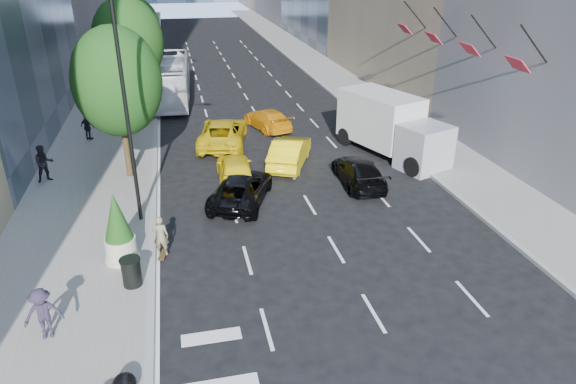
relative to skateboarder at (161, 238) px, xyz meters
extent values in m
plane|color=black|center=(5.60, -0.94, -0.80)|extent=(160.00, 160.00, 0.00)
cube|color=slate|center=(-3.40, 29.06, -0.73)|extent=(6.00, 120.00, 0.15)
cube|color=slate|center=(15.60, 29.06, -0.73)|extent=(4.00, 120.00, 0.15)
cylinder|color=black|center=(-0.90, 3.06, 4.35)|extent=(0.16, 0.16, 10.00)
cylinder|color=black|center=(-0.90, 21.06, 4.35)|extent=(0.16, 0.16, 10.00)
cylinder|color=black|center=(-1.60, 8.06, 0.92)|extent=(0.30, 0.30, 3.15)
ellipsoid|color=#17340E|center=(-1.60, 8.06, 4.18)|extent=(4.20, 4.20, 5.25)
cylinder|color=black|center=(-1.60, 18.06, 1.04)|extent=(0.30, 0.30, 3.38)
ellipsoid|color=#17340E|center=(-1.60, 18.06, 4.52)|extent=(4.50, 4.50, 5.62)
cylinder|color=black|center=(-1.60, 31.06, 0.81)|extent=(0.30, 0.30, 2.93)
ellipsoid|color=#17340E|center=(-1.60, 31.06, 3.83)|extent=(3.90, 3.90, 4.88)
cylinder|color=black|center=(-0.80, 39.06, 1.95)|extent=(0.14, 0.14, 5.20)
imported|color=black|center=(-0.80, 39.06, 3.55)|extent=(2.48, 0.53, 1.00)
cylinder|color=black|center=(16.75, 3.06, 6.05)|extent=(1.75, 0.08, 1.75)
cube|color=#B02836|center=(16.10, 3.06, 5.20)|extent=(0.64, 1.30, 0.64)
cylinder|color=black|center=(16.75, 7.06, 6.05)|extent=(1.75, 0.08, 1.75)
cube|color=#B02836|center=(16.10, 7.06, 5.20)|extent=(0.64, 1.30, 0.64)
cylinder|color=black|center=(16.75, 11.06, 6.05)|extent=(1.75, 0.08, 1.75)
cube|color=#B02836|center=(16.10, 11.06, 5.20)|extent=(0.64, 1.30, 0.64)
cylinder|color=black|center=(16.75, 15.06, 6.05)|extent=(1.75, 0.08, 1.75)
cube|color=#B02836|center=(16.10, 15.06, 5.20)|extent=(0.64, 1.30, 0.64)
imported|color=olive|center=(0.00, 0.00, 0.00)|extent=(0.66, 0.50, 1.60)
imported|color=black|center=(3.60, 4.06, -0.13)|extent=(3.87, 5.31, 1.34)
imported|color=black|center=(9.56, 4.77, -0.14)|extent=(2.06, 4.66, 1.33)
imported|color=yellow|center=(3.60, 6.29, -0.07)|extent=(1.90, 4.34, 1.46)
imported|color=yellow|center=(6.80, 8.06, -0.04)|extent=(3.37, 4.90, 1.53)
imported|color=gold|center=(3.60, 12.06, -0.02)|extent=(3.68, 6.05, 1.57)
imported|color=orange|center=(6.80, 14.56, -0.16)|extent=(3.00, 4.77, 1.29)
imported|color=white|center=(0.80, 23.48, 0.80)|extent=(3.35, 11.66, 3.21)
cube|color=#BABABA|center=(12.38, 9.26, 1.13)|extent=(3.99, 5.38, 2.83)
cube|color=gray|center=(13.58, 5.91, 0.40)|extent=(2.97, 2.78, 2.41)
cylinder|color=black|center=(12.68, 5.14, -0.28)|extent=(0.70, 1.11, 1.05)
cylinder|color=black|center=(14.75, 5.88, -0.28)|extent=(0.70, 1.11, 1.05)
cylinder|color=black|center=(10.78, 10.46, -0.28)|extent=(0.70, 1.11, 1.05)
cylinder|color=black|center=(12.85, 11.20, -0.28)|extent=(0.70, 1.11, 1.05)
imported|color=black|center=(-5.60, 8.25, 0.29)|extent=(1.12, 1.01, 1.88)
imported|color=black|center=(-4.32, 14.37, 0.15)|extent=(1.01, 0.82, 1.61)
imported|color=#272031|center=(-3.34, -4.02, 0.19)|extent=(1.17, 0.79, 1.68)
cylinder|color=black|center=(-1.00, -1.85, -0.16)|extent=(0.65, 0.65, 0.98)
cylinder|color=#BFB99E|center=(-1.45, -0.10, -0.20)|extent=(1.13, 1.13, 0.90)
cone|color=#17340E|center=(-1.45, -0.10, 1.16)|extent=(1.02, 1.02, 1.81)
ellipsoid|color=black|center=(-0.97, -6.74, -0.38)|extent=(0.63, 0.70, 0.54)
camera|label=1|loc=(0.99, -17.31, 9.73)|focal=32.00mm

